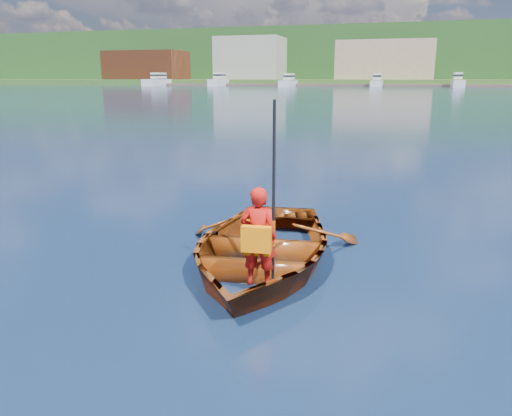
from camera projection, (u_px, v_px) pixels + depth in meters
name	position (u px, v px, depth m)	size (l,w,h in m)	color
ground	(279.00, 251.00, 7.33)	(600.00, 600.00, 0.00)	#0C233D
rowboat	(260.00, 248.00, 6.73)	(3.00, 3.98, 0.78)	brown
child_paddler	(259.00, 236.00, 5.73)	(0.45, 0.37, 2.14)	red
shoreline	(402.00, 60.00, 224.66)	(400.00, 140.00, 22.00)	#3D5525
dock	(390.00, 85.00, 145.42)	(160.02, 5.03, 0.80)	brown
waterfront_buildings	(376.00, 61.00, 160.83)	(202.00, 16.00, 14.00)	maroon
marina_yachts	(365.00, 82.00, 142.71)	(139.38, 13.75, 4.41)	silver
hillside_trees	(428.00, 41.00, 227.46)	(296.33, 88.27, 26.38)	#382314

